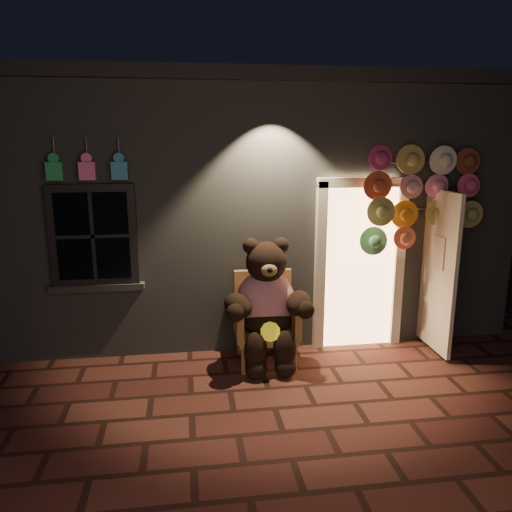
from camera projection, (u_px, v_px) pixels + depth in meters
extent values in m
plane|color=#572B21|center=(275.00, 408.00, 5.03)|extent=(60.00, 60.00, 0.00)
cube|color=slate|center=(234.00, 199.00, 8.50)|extent=(7.00, 5.00, 3.30)
cube|color=black|center=(233.00, 92.00, 8.10)|extent=(7.30, 5.30, 0.16)
cube|color=black|center=(94.00, 236.00, 5.81)|extent=(1.00, 0.10, 1.20)
cube|color=black|center=(93.00, 236.00, 5.79)|extent=(0.82, 0.06, 1.02)
cube|color=slate|center=(98.00, 287.00, 5.96)|extent=(1.10, 0.14, 0.08)
cube|color=#FFB672|center=(358.00, 267.00, 6.40)|extent=(0.92, 0.10, 2.10)
cube|color=beige|center=(320.00, 269.00, 6.29)|extent=(0.12, 0.12, 2.20)
cube|color=beige|center=(398.00, 266.00, 6.43)|extent=(0.12, 0.12, 2.20)
cube|color=beige|center=(364.00, 182.00, 6.11)|extent=(1.16, 0.12, 0.12)
cube|color=beige|center=(439.00, 272.00, 6.16)|extent=(0.05, 0.80, 2.00)
cube|color=#2A9B54|center=(55.00, 171.00, 5.52)|extent=(0.18, 0.07, 0.20)
cylinder|color=#59595E|center=(54.00, 148.00, 5.52)|extent=(0.02, 0.02, 0.25)
cube|color=pink|center=(87.00, 171.00, 5.56)|extent=(0.18, 0.07, 0.20)
cylinder|color=#59595E|center=(87.00, 148.00, 5.57)|extent=(0.02, 0.02, 0.25)
cube|color=teal|center=(119.00, 171.00, 5.61)|extent=(0.18, 0.07, 0.20)
cylinder|color=#59595E|center=(119.00, 148.00, 5.61)|extent=(0.02, 0.02, 0.25)
cube|color=#A66540|center=(266.00, 333.00, 5.99)|extent=(0.72, 0.67, 0.10)
cube|color=#A66540|center=(263.00, 297.00, 6.20)|extent=(0.71, 0.09, 0.71)
cube|color=#A66540|center=(238.00, 319.00, 5.89)|extent=(0.09, 0.61, 0.40)
cube|color=#A66540|center=(294.00, 317.00, 5.97)|extent=(0.09, 0.61, 0.40)
cylinder|color=#A66540|center=(243.00, 361.00, 5.73)|extent=(0.05, 0.05, 0.32)
cylinder|color=#A66540|center=(295.00, 358.00, 5.81)|extent=(0.05, 0.05, 0.32)
cylinder|color=#A66540|center=(239.00, 341.00, 6.28)|extent=(0.05, 0.05, 0.32)
cylinder|color=#A66540|center=(286.00, 339.00, 6.35)|extent=(0.05, 0.05, 0.32)
ellipsoid|color=red|center=(265.00, 301.00, 5.95)|extent=(0.72, 0.58, 0.74)
ellipsoid|color=black|center=(266.00, 320.00, 5.92)|extent=(0.59, 0.51, 0.35)
sphere|color=black|center=(266.00, 262.00, 5.79)|extent=(0.49, 0.49, 0.48)
sphere|color=black|center=(251.00, 246.00, 5.76)|extent=(0.19, 0.19, 0.19)
sphere|color=black|center=(281.00, 245.00, 5.80)|extent=(0.19, 0.19, 0.19)
ellipsoid|color=olive|center=(269.00, 270.00, 5.59)|extent=(0.19, 0.13, 0.15)
ellipsoid|color=black|center=(238.00, 305.00, 5.68)|extent=(0.41, 0.55, 0.27)
ellipsoid|color=black|center=(298.00, 303.00, 5.77)|extent=(0.43, 0.55, 0.27)
ellipsoid|color=black|center=(256.00, 351.00, 5.66)|extent=(0.27, 0.27, 0.46)
ellipsoid|color=black|center=(285.00, 350.00, 5.70)|extent=(0.27, 0.27, 0.46)
sphere|color=black|center=(256.00, 369.00, 5.64)|extent=(0.25, 0.25, 0.25)
sphere|color=black|center=(285.00, 367.00, 5.68)|extent=(0.25, 0.25, 0.25)
cylinder|color=yellow|center=(270.00, 332.00, 5.63)|extent=(0.23, 0.10, 0.22)
cylinder|color=#59595E|center=(432.00, 248.00, 6.38)|extent=(0.04, 0.04, 2.56)
cylinder|color=#59595E|center=(418.00, 162.00, 6.07)|extent=(1.14, 0.03, 0.03)
cylinder|color=#59595E|center=(417.00, 186.00, 6.14)|extent=(1.14, 0.03, 0.03)
cylinder|color=#59595E|center=(415.00, 209.00, 6.20)|extent=(1.14, 0.03, 0.03)
cylinder|color=#A32E5C|center=(381.00, 159.00, 5.93)|extent=(0.32, 0.11, 0.33)
cylinder|color=tan|center=(412.00, 159.00, 5.96)|extent=(0.32, 0.11, 0.33)
cylinder|color=beige|center=(443.00, 158.00, 5.98)|extent=(0.32, 0.11, 0.33)
cylinder|color=brown|center=(470.00, 158.00, 6.09)|extent=(0.32, 0.11, 0.33)
cylinder|color=#BD462A|center=(380.00, 187.00, 5.98)|extent=(0.32, 0.11, 0.33)
cylinder|color=#F2A29B|center=(411.00, 187.00, 6.00)|extent=(0.32, 0.11, 0.33)
cylinder|color=pink|center=(439.00, 186.00, 6.11)|extent=(0.32, 0.11, 0.33)
cylinder|color=#F2527F|center=(469.00, 186.00, 6.14)|extent=(0.32, 0.11, 0.33)
cylinder|color=#A19952|center=(380.00, 215.00, 6.03)|extent=(0.32, 0.11, 0.33)
cylinder|color=orange|center=(407.00, 213.00, 6.14)|extent=(0.32, 0.11, 0.33)
cylinder|color=gold|center=(437.00, 213.00, 6.16)|extent=(0.32, 0.11, 0.33)
cylinder|color=tan|center=(467.00, 213.00, 6.19)|extent=(0.32, 0.11, 0.33)
cylinder|color=#58A267|center=(376.00, 241.00, 6.16)|extent=(0.32, 0.11, 0.33)
cylinder|color=#FF7E54|center=(407.00, 240.00, 6.19)|extent=(0.32, 0.11, 0.33)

